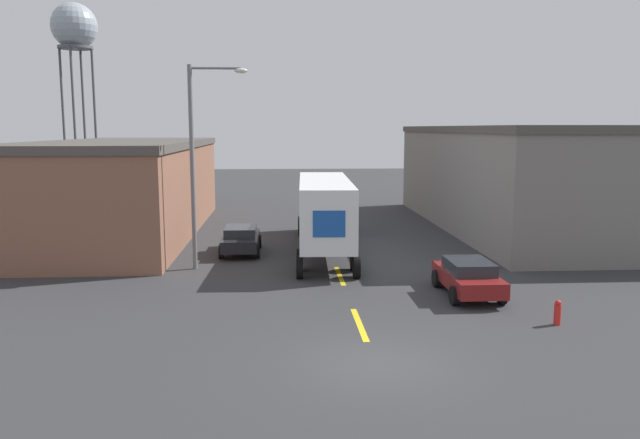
# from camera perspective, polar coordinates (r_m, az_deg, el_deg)

# --- Properties ---
(ground_plane) EXTENTS (160.00, 160.00, 0.00)m
(ground_plane) POSITION_cam_1_polar(r_m,az_deg,el_deg) (17.06, 5.09, -13.00)
(ground_plane) COLOR #333335
(road_centerline) EXTENTS (0.20, 16.58, 0.01)m
(road_centerline) POSITION_cam_1_polar(r_m,az_deg,el_deg) (26.54, 1.82, -5.15)
(road_centerline) COLOR yellow
(road_centerline) RESTS_ON ground_plane
(warehouse_left) EXTENTS (8.54, 22.34, 5.48)m
(warehouse_left) POSITION_cam_1_polar(r_m,az_deg,el_deg) (38.51, -17.51, 2.82)
(warehouse_left) COLOR brown
(warehouse_left) RESTS_ON ground_plane
(warehouse_right) EXTENTS (12.01, 24.30, 6.33)m
(warehouse_right) POSITION_cam_1_polar(r_m,az_deg,el_deg) (41.33, 19.05, 3.69)
(warehouse_right) COLOR slate
(warehouse_right) RESTS_ON ground_plane
(semi_truck) EXTENTS (3.09, 13.59, 3.76)m
(semi_truck) POSITION_cam_1_polar(r_m,az_deg,el_deg) (31.44, 0.32, 1.15)
(semi_truck) COLOR navy
(semi_truck) RESTS_ON ground_plane
(parked_car_right_near) EXTENTS (1.94, 4.15, 1.35)m
(parked_car_right_near) POSITION_cam_1_polar(r_m,az_deg,el_deg) (23.97, 13.37, -5.07)
(parked_car_right_near) COLOR maroon
(parked_car_right_near) RESTS_ON ground_plane
(parked_car_left_far) EXTENTS (1.94, 4.15, 1.35)m
(parked_car_left_far) POSITION_cam_1_polar(r_m,az_deg,el_deg) (31.33, -7.24, -1.77)
(parked_car_left_far) COLOR black
(parked_car_left_far) RESTS_ON ground_plane
(water_tower) EXTENTS (5.16, 5.16, 20.29)m
(water_tower) POSITION_cam_1_polar(r_m,az_deg,el_deg) (79.21, -21.54, 15.85)
(water_tower) COLOR #47474C
(water_tower) RESTS_ON ground_plane
(street_lamp) EXTENTS (2.55, 0.32, 8.88)m
(street_lamp) POSITION_cam_1_polar(r_m,az_deg,el_deg) (27.66, -11.06, 5.92)
(street_lamp) COLOR slate
(street_lamp) RESTS_ON ground_plane
(fire_hydrant) EXTENTS (0.22, 0.22, 0.82)m
(fire_hydrant) POSITION_cam_1_polar(r_m,az_deg,el_deg) (21.37, 20.89, -7.95)
(fire_hydrant) COLOR red
(fire_hydrant) RESTS_ON ground_plane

